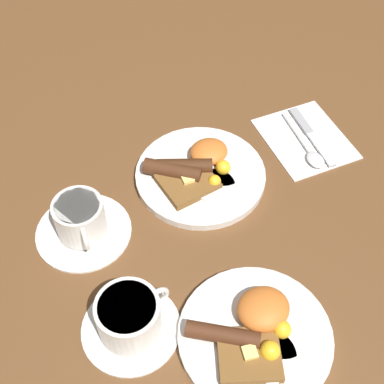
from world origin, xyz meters
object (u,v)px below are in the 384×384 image
knife (310,133)px  teacup_far (130,319)px  teacup_near (81,222)px  breakfast_plate_far (256,334)px  breakfast_plate_near (199,173)px  spoon (311,153)px

knife → teacup_far: bearing=-58.2°
teacup_near → teacup_far: bearing=92.4°
breakfast_plate_far → teacup_near: 0.34m
teacup_near → teacup_far: (-0.01, 0.20, 0.00)m
breakfast_plate_far → teacup_near: teacup_near is taller
breakfast_plate_far → knife: bearing=-133.9°
breakfast_plate_far → teacup_far: bearing=-30.6°
breakfast_plate_near → knife: breakfast_plate_near is taller
breakfast_plate_near → breakfast_plate_far: bearing=78.6°
teacup_near → spoon: bearing=177.6°
teacup_near → teacup_far: 0.20m
breakfast_plate_near → spoon: breakfast_plate_near is taller
breakfast_plate_near → knife: 0.25m
teacup_far → knife: 0.52m
knife → spoon: bearing=-25.2°
teacup_far → spoon: (-0.44, -0.18, -0.03)m
teacup_far → knife: size_ratio=0.89×
breakfast_plate_near → teacup_far: size_ratio=1.60×
breakfast_plate_near → teacup_near: size_ratio=1.47×
knife → spoon: spoon is taller
breakfast_plate_far → breakfast_plate_near: bearing=-101.4°
breakfast_plate_far → knife: (-0.31, -0.32, -0.01)m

